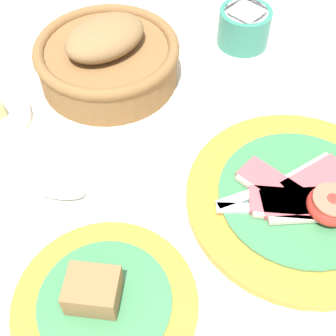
# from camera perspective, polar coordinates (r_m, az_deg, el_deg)

# --- Properties ---
(ground_plane) EXTENTS (3.00, 3.00, 0.00)m
(ground_plane) POSITION_cam_1_polar(r_m,az_deg,el_deg) (0.52, 8.08, -10.10)
(ground_plane) COLOR beige
(breakfast_plate) EXTENTS (0.27, 0.27, 0.04)m
(breakfast_plate) POSITION_cam_1_polar(r_m,az_deg,el_deg) (0.56, 15.87, -3.60)
(breakfast_plate) COLOR orange
(breakfast_plate) RESTS_ON ground_plane
(bread_plate) EXTENTS (0.19, 0.19, 0.05)m
(bread_plate) POSITION_cam_1_polar(r_m,az_deg,el_deg) (0.49, -7.84, -15.88)
(bread_plate) COLOR orange
(bread_plate) RESTS_ON ground_plane
(sugar_cup) EXTENTS (0.08, 0.08, 0.06)m
(sugar_cup) POSITION_cam_1_polar(r_m,az_deg,el_deg) (0.75, 9.27, 16.72)
(sugar_cup) COLOR #337F6B
(sugar_cup) RESTS_ON ground_plane
(bread_basket) EXTENTS (0.20, 0.20, 0.09)m
(bread_basket) POSITION_cam_1_polar(r_m,az_deg,el_deg) (0.68, -7.39, 13.26)
(bread_basket) COLOR brown
(bread_basket) RESTS_ON ground_plane
(teaspoon_by_saucer) EXTENTS (0.17, 0.13, 0.01)m
(teaspoon_by_saucer) POSITION_cam_1_polar(r_m,az_deg,el_deg) (0.58, -15.90, -2.15)
(teaspoon_by_saucer) COLOR silver
(teaspoon_by_saucer) RESTS_ON ground_plane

